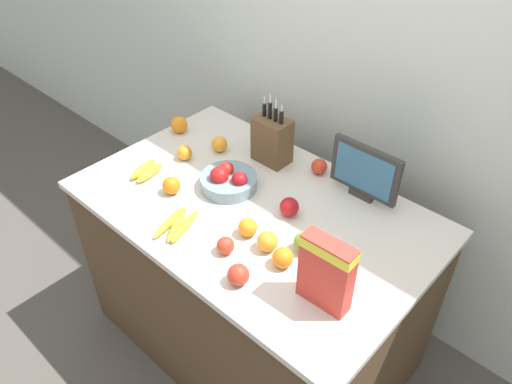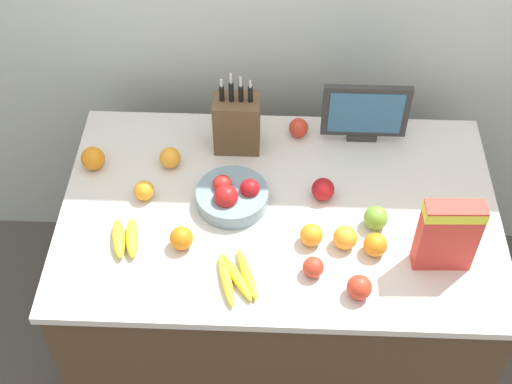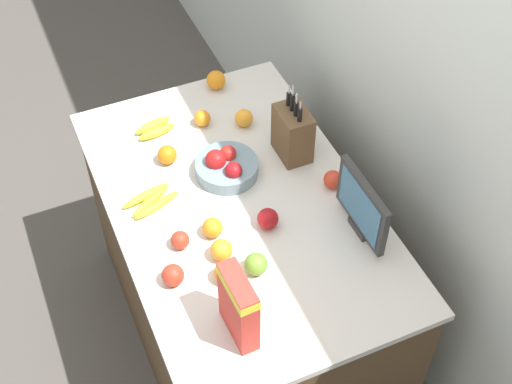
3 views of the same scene
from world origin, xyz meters
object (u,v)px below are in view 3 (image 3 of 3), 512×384
Objects in this scene: small_monitor at (362,207)px; orange_by_cereal at (202,118)px; orange_front_left at (244,118)px; orange_near_bowl at (216,80)px; fruit_bowl at (226,166)px; cereal_box at (239,305)px; banana_bunch_left at (151,200)px; orange_front_right at (225,273)px; apple_front at (333,180)px; apple_rear at (256,264)px; orange_mid_left at (213,228)px; orange_mid_right at (167,155)px; orange_front_center at (221,250)px; apple_middle at (180,240)px; apple_leftmost at (268,219)px; apple_near_bananas at (173,275)px; banana_bunch_right at (155,129)px; knife_block at (293,133)px.

small_monitor reaches higher than orange_by_cereal.
orange_near_bowl is at bearing -176.20° from orange_front_left.
small_monitor is 0.57m from fruit_bowl.
cereal_box reaches higher than banana_bunch_left.
orange_front_right is at bearing 16.11° from banana_bunch_left.
apple_front is (-0.45, 0.57, -0.11)m from cereal_box.
apple_rear is at bearing 28.02° from banana_bunch_left.
orange_front_right is at bearing -22.25° from fruit_bowl.
orange_mid_left is (0.49, -0.33, -0.00)m from orange_front_left.
orange_front_center is at bearing 2.40° from orange_mid_right.
orange_mid_left is at bearing 91.89° from apple_middle.
orange_near_bowl reaches higher than apple_leftmost.
cereal_box is at bearing 26.63° from apple_near_bananas.
orange_near_bowl reaches higher than banana_bunch_left.
small_monitor reaches higher than banana_bunch_left.
orange_front_center is at bearing -72.25° from apple_leftmost.
banana_bunch_right is 0.18m from orange_mid_right.
banana_bunch_left is 3.27× the size of orange_by_cereal.
orange_by_cereal is at bearing -157.42° from small_monitor.
knife_block is at bearing 142.65° from apple_rear.
apple_leftmost is at bearing -8.06° from orange_near_bowl.
orange_front_left is 1.09× the size of orange_by_cereal.
fruit_bowl is at bearing -36.75° from orange_front_left.
orange_mid_right is (-0.18, 0.13, 0.02)m from banana_bunch_left.
apple_leftmost reaches higher than orange_by_cereal.
fruit_bowl reaches higher than orange_front_center.
apple_leftmost reaches higher than orange_front_right.
small_monitor is at bearing 40.45° from orange_mid_right.
fruit_bowl is 3.14× the size of apple_near_bananas.
orange_mid_right is at bearing -2.27° from banana_bunch_right.
fruit_bowl is 0.32m from banana_bunch_left.
apple_near_bananas is 1.04× the size of orange_mid_left.
apple_leftmost reaches higher than apple_front.
fruit_bowl is (-0.67, 0.22, -0.11)m from cereal_box.
orange_front_center reaches higher than orange_mid_left.
orange_front_left is at bearing 160.34° from apple_rear.
apple_front is at bearing 120.48° from apple_rear.
knife_block reaches higher than orange_by_cereal.
cereal_box is at bearing -36.40° from apple_rear.
banana_bunch_right is 0.77m from apple_front.
orange_front_left is 0.98× the size of orange_mid_right.
banana_bunch_right is 0.80m from orange_front_right.
apple_near_bananas is 0.80m from orange_by_cereal.
knife_block is 0.63m from apple_middle.
apple_near_bananas reaches higher than orange_by_cereal.
apple_rear is (0.81, 0.10, 0.02)m from banana_bunch_right.
apple_front is at bearing 104.89° from apple_leftmost.
orange_front_left is at bearing 118.34° from banana_bunch_left.
banana_bunch_left is (-0.64, -0.09, -0.13)m from cereal_box.
orange_front_left is at bearing 140.32° from apple_near_bananas.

